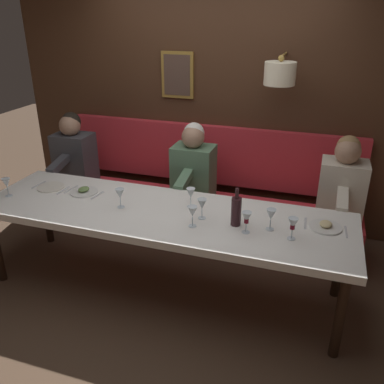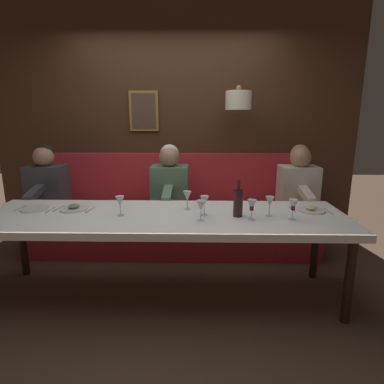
% 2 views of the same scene
% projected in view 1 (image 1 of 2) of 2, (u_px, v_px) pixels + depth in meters
% --- Properties ---
extents(ground_plane, '(12.00, 12.00, 0.00)m').
position_uv_depth(ground_plane, '(164.00, 286.00, 3.58)').
color(ground_plane, '#4C3828').
extents(dining_table, '(0.90, 3.03, 0.74)m').
position_uv_depth(dining_table, '(162.00, 217.00, 3.30)').
color(dining_table, white).
rests_on(dining_table, ground_plane).
extents(banquette_bench, '(0.52, 3.23, 0.45)m').
position_uv_depth(banquette_bench, '(195.00, 218.00, 4.26)').
color(banquette_bench, red).
rests_on(banquette_bench, ground_plane).
extents(back_wall_panel, '(0.59, 4.43, 2.90)m').
position_uv_depth(back_wall_panel, '(213.00, 99.00, 4.29)').
color(back_wall_panel, '#422819').
rests_on(back_wall_panel, ground_plane).
extents(diner_nearest, '(0.60, 0.40, 0.79)m').
position_uv_depth(diner_nearest, '(343.00, 183.00, 3.62)').
color(diner_nearest, beige).
rests_on(diner_nearest, banquette_bench).
extents(diner_near, '(0.60, 0.40, 0.79)m').
position_uv_depth(diner_near, '(193.00, 166.00, 4.01)').
color(diner_near, '#567A5B').
rests_on(diner_near, banquette_bench).
extents(diner_middle, '(0.60, 0.40, 0.79)m').
position_uv_depth(diner_middle, '(74.00, 152.00, 4.40)').
color(diner_middle, '#3D3D42').
rests_on(diner_middle, banquette_bench).
extents(place_setting_0, '(0.24, 0.31, 0.05)m').
position_uv_depth(place_setting_0, '(326.00, 226.00, 3.02)').
color(place_setting_0, silver).
rests_on(place_setting_0, dining_table).
extents(place_setting_1, '(0.24, 0.32, 0.01)m').
position_uv_depth(place_setting_1, '(51.00, 187.00, 3.69)').
color(place_setting_1, silver).
rests_on(place_setting_1, dining_table).
extents(place_setting_2, '(0.24, 0.33, 0.05)m').
position_uv_depth(place_setting_2, '(84.00, 191.00, 3.60)').
color(place_setting_2, silver).
rests_on(place_setting_2, dining_table).
extents(wine_glass_0, '(0.07, 0.07, 0.16)m').
position_uv_depth(wine_glass_0, '(271.00, 215.00, 2.96)').
color(wine_glass_0, silver).
rests_on(wine_glass_0, dining_table).
extents(wine_glass_1, '(0.07, 0.07, 0.16)m').
position_uv_depth(wine_glass_1, '(6.00, 184.00, 3.49)').
color(wine_glass_1, silver).
rests_on(wine_glass_1, dining_table).
extents(wine_glass_2, '(0.07, 0.07, 0.16)m').
position_uv_depth(wine_glass_2, '(120.00, 194.00, 3.29)').
color(wine_glass_2, silver).
rests_on(wine_glass_2, dining_table).
extents(wine_glass_3, '(0.07, 0.07, 0.16)m').
position_uv_depth(wine_glass_3, '(293.00, 224.00, 2.83)').
color(wine_glass_3, silver).
rests_on(wine_glass_3, dining_table).
extents(wine_glass_4, '(0.07, 0.07, 0.16)m').
position_uv_depth(wine_glass_4, '(192.00, 212.00, 3.00)').
color(wine_glass_4, silver).
rests_on(wine_glass_4, dining_table).
extents(wine_glass_5, '(0.07, 0.07, 0.16)m').
position_uv_depth(wine_glass_5, '(191.00, 194.00, 3.30)').
color(wine_glass_5, silver).
rests_on(wine_glass_5, dining_table).
extents(wine_glass_6, '(0.07, 0.07, 0.16)m').
position_uv_depth(wine_glass_6, '(247.00, 218.00, 2.92)').
color(wine_glass_6, silver).
rests_on(wine_glass_6, dining_table).
extents(wine_glass_7, '(0.07, 0.07, 0.16)m').
position_uv_depth(wine_glass_7, '(202.00, 205.00, 3.12)').
color(wine_glass_7, silver).
rests_on(wine_glass_7, dining_table).
extents(wine_bottle, '(0.08, 0.08, 0.30)m').
position_uv_depth(wine_bottle, '(236.00, 211.00, 3.02)').
color(wine_bottle, '#33191E').
rests_on(wine_bottle, dining_table).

